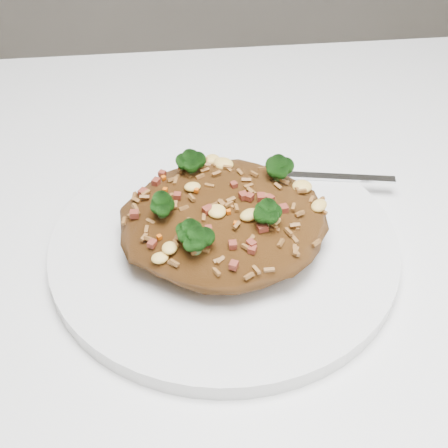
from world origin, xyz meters
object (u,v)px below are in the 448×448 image
Objects in this scene: fried_rice at (224,213)px; plate at (224,244)px; fork at (312,176)px; dining_table at (321,357)px.

plate is at bearing 44.24° from fried_rice.
fork is at bearing 38.97° from plate.
fork reaches higher than dining_table.
plate is 1.70× the size of fork.
plate is 1.72× the size of fried_rice.
fork is (0.01, 0.12, 0.11)m from dining_table.
fork is at bearing 86.83° from dining_table.
fried_rice is (-0.00, -0.00, 0.03)m from plate.
fried_rice is at bearing -130.41° from fork.
plate is 0.11m from fork.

